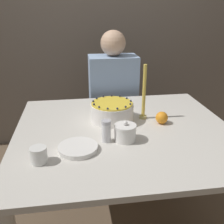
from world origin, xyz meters
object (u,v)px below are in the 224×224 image
at_px(cake, 112,111).
at_px(sugar_shaker, 106,131).
at_px(sugar_bowl, 125,133).
at_px(candle, 144,97).
at_px(person_man_blue_shirt, 113,113).

height_order(cake, sugar_shaker, cake).
bearing_deg(sugar_bowl, candle, 58.18).
distance_m(cake, person_man_blue_shirt, 0.70).
bearing_deg(cake, candle, -0.12).
relative_size(candle, person_man_blue_shirt, 0.28).
bearing_deg(person_man_blue_shirt, cake, 80.81).
bearing_deg(sugar_shaker, sugar_bowl, -1.63).
bearing_deg(cake, sugar_shaker, -104.64).
distance_m(cake, candle, 0.22).
bearing_deg(sugar_shaker, person_man_blue_shirt, 79.15).
bearing_deg(candle, cake, 179.88).
distance_m(sugar_shaker, person_man_blue_shirt, 0.96).
bearing_deg(candle, sugar_shaker, -135.07).
height_order(sugar_bowl, sugar_shaker, sugar_shaker).
bearing_deg(candle, person_man_blue_shirt, 98.80).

